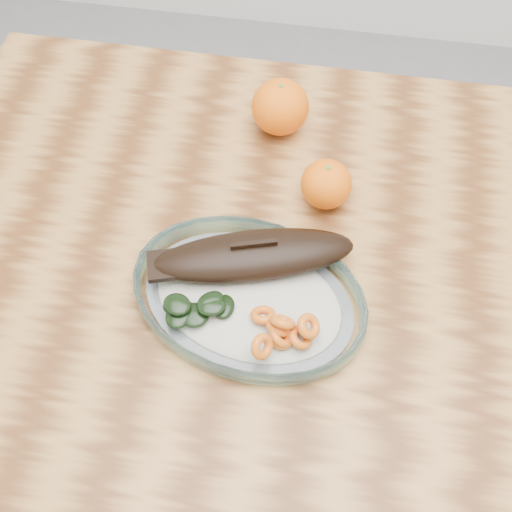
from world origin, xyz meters
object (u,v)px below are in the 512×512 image
(plated_meal, at_px, (249,293))
(orange_left, at_px, (280,107))
(dining_table, at_px, (314,300))
(orange_right, at_px, (326,184))

(plated_meal, bearing_deg, orange_left, 103.51)
(orange_left, bearing_deg, plated_meal, -89.09)
(dining_table, distance_m, orange_right, 0.18)
(dining_table, xyz_separation_m, orange_right, (-0.01, 0.11, 0.14))
(plated_meal, xyz_separation_m, orange_left, (-0.01, 0.32, 0.03))
(orange_left, bearing_deg, orange_right, -57.50)
(dining_table, height_order, plated_meal, plated_meal)
(plated_meal, height_order, orange_left, orange_left)
(dining_table, relative_size, orange_right, 16.50)
(dining_table, relative_size, plated_meal, 1.81)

